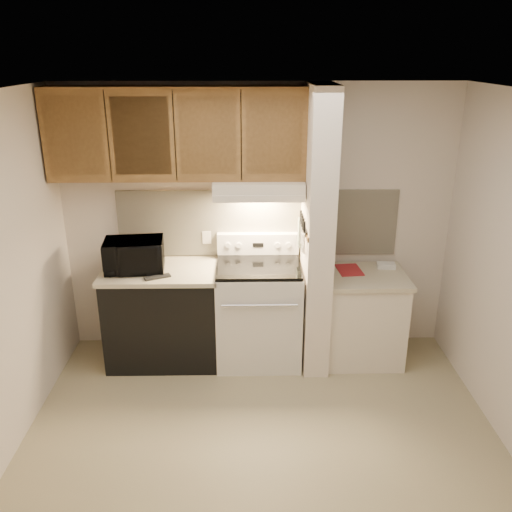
{
  "coord_description": "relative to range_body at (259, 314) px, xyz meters",
  "views": [
    {
      "loc": [
        -0.1,
        -3.33,
        2.74
      ],
      "look_at": [
        -0.03,
        0.75,
        1.19
      ],
      "focal_mm": 38.0,
      "sensor_mm": 36.0,
      "label": 1
    }
  ],
  "objects": [
    {
      "name": "range_hood",
      "position": [
        0.0,
        0.12,
        1.17
      ],
      "size": [
        0.78,
        0.44,
        0.15
      ],
      "primitive_type": "cube",
      "color": "silver",
      "rests_on": "upper_cabinets"
    },
    {
      "name": "right_cab_base",
      "position": [
        0.97,
        -0.01,
        -0.06
      ],
      "size": [
        0.7,
        0.6,
        0.81
      ],
      "primitive_type": "cube",
      "color": "silver",
      "rests_on": "floor"
    },
    {
      "name": "knife_blade_e",
      "position": [
        0.38,
        0.11,
        0.75
      ],
      "size": [
        0.01,
        0.04,
        0.18
      ],
      "primitive_type": "cube",
      "color": "silver",
      "rests_on": "knife_strip"
    },
    {
      "name": "knife_handle_c",
      "position": [
        0.38,
        -0.05,
        0.91
      ],
      "size": [
        0.02,
        0.02,
        0.1
      ],
      "primitive_type": "cylinder",
      "color": "black",
      "rests_on": "knife_strip"
    },
    {
      "name": "range_display",
      "position": [
        0.0,
        0.24,
        0.59
      ],
      "size": [
        0.1,
        0.01,
        0.04
      ],
      "primitive_type": "cube",
      "color": "black",
      "rests_on": "range_backguard"
    },
    {
      "name": "cab_gap_a",
      "position": [
        -1.23,
        0.01,
        1.62
      ],
      "size": [
        0.01,
        0.01,
        0.73
      ],
      "primitive_type": "cube",
      "color": "black",
      "rests_on": "upper_cabinets"
    },
    {
      "name": "cab_door_d",
      "position": [
        0.13,
        0.01,
        1.62
      ],
      "size": [
        0.46,
        0.01,
        0.63
      ],
      "primitive_type": "cube",
      "color": "brown",
      "rests_on": "upper_cabinets"
    },
    {
      "name": "oven_handle",
      "position": [
        0.0,
        -0.35,
        0.26
      ],
      "size": [
        0.65,
        0.02,
        0.02
      ],
      "primitive_type": "cylinder",
      "rotation": [
        0.0,
        1.57,
        0.0
      ],
      "color": "silver",
      "rests_on": "range_body"
    },
    {
      "name": "cab_gap_c",
      "position": [
        -0.14,
        0.01,
        1.62
      ],
      "size": [
        0.01,
        0.01,
        0.73
      ],
      "primitive_type": "cube",
      "color": "black",
      "rests_on": "upper_cabinets"
    },
    {
      "name": "dishwasher_front",
      "position": [
        -0.88,
        0.01,
        -0.03
      ],
      "size": [
        1.0,
        0.63,
        0.87
      ],
      "primitive_type": "cube",
      "color": "black",
      "rests_on": "floor"
    },
    {
      "name": "teal_jar",
      "position": [
        -1.23,
        0.04,
        0.5
      ],
      "size": [
        0.11,
        0.11,
        0.1
      ],
      "primitive_type": "cylinder",
      "rotation": [
        0.0,
        0.0,
        0.29
      ],
      "color": "#276057",
      "rests_on": "left_countertop"
    },
    {
      "name": "left_countertop",
      "position": [
        -0.88,
        0.01,
        0.43
      ],
      "size": [
        1.04,
        0.67,
        0.04
      ],
      "primitive_type": "cube",
      "color": "beige",
      "rests_on": "dishwasher_front"
    },
    {
      "name": "microwave",
      "position": [
        -1.1,
        -0.01,
        0.59
      ],
      "size": [
        0.54,
        0.4,
        0.28
      ],
      "primitive_type": "imported",
      "rotation": [
        0.0,
        0.0,
        0.11
      ],
      "color": "black",
      "rests_on": "left_countertop"
    },
    {
      "name": "right_countertop",
      "position": [
        0.97,
        -0.01,
        0.37
      ],
      "size": [
        0.74,
        0.64,
        0.04
      ],
      "primitive_type": "cube",
      "color": "beige",
      "rests_on": "right_cab_base"
    },
    {
      "name": "knife_blade_b",
      "position": [
        0.38,
        -0.15,
        0.75
      ],
      "size": [
        0.01,
        0.04,
        0.18
      ],
      "primitive_type": "cube",
      "color": "silver",
      "rests_on": "knife_strip"
    },
    {
      "name": "partition_pillar",
      "position": [
        0.51,
        -0.01,
        0.79
      ],
      "size": [
        0.22,
        0.7,
        2.5
      ],
      "primitive_type": "cube",
      "color": "silver",
      "rests_on": "floor"
    },
    {
      "name": "backsplash",
      "position": [
        0.0,
        0.33,
        0.78
      ],
      "size": [
        2.6,
        0.02,
        0.63
      ],
      "primitive_type": "cube",
      "color": "beige",
      "rests_on": "wall_back"
    },
    {
      "name": "knife_handle_e",
      "position": [
        0.38,
        0.11,
        0.91
      ],
      "size": [
        0.02,
        0.02,
        0.1
      ],
      "primitive_type": "cylinder",
      "color": "black",
      "rests_on": "knife_strip"
    },
    {
      "name": "knife_handle_d",
      "position": [
        0.38,
        0.03,
        0.91
      ],
      "size": [
        0.02,
        0.02,
        0.1
      ],
      "primitive_type": "cylinder",
      "color": "black",
      "rests_on": "knife_strip"
    },
    {
      "name": "knife_handle_b",
      "position": [
        0.38,
        -0.13,
        0.91
      ],
      "size": [
        0.02,
        0.02,
        0.1
      ],
      "primitive_type": "cylinder",
      "color": "black",
      "rests_on": "knife_strip"
    },
    {
      "name": "range_knob_right_outer",
      "position": [
        0.28,
        0.24,
        0.59
      ],
      "size": [
        0.05,
        0.02,
        0.05
      ],
      "primitive_type": "cylinder",
      "rotation": [
        1.57,
        0.0,
        0.0
      ],
      "color": "silver",
      "rests_on": "range_backguard"
    },
    {
      "name": "oven_mitt",
      "position": [
        0.38,
        0.17,
        0.74
      ],
      "size": [
        0.03,
        0.11,
        0.26
      ],
      "primitive_type": "cube",
      "color": "slate",
      "rests_on": "partition_pillar"
    },
    {
      "name": "upper_cabinets",
      "position": [
        -0.69,
        0.17,
        1.62
      ],
      "size": [
        2.18,
        0.33,
        0.77
      ],
      "primitive_type": "cube",
      "color": "brown",
      "rests_on": "wall_back"
    },
    {
      "name": "range_backguard",
      "position": [
        0.0,
        0.28,
        0.59
      ],
      "size": [
        0.76,
        0.08,
        0.2
      ],
      "primitive_type": "cube",
      "color": "silver",
      "rests_on": "range_body"
    },
    {
      "name": "hood_lip",
      "position": [
        0.0,
        -0.08,
        1.12
      ],
      "size": [
        0.78,
        0.04,
        0.06
      ],
      "primitive_type": "cube",
      "color": "silver",
      "rests_on": "range_hood"
    },
    {
      "name": "knife_handle_a",
      "position": [
        0.38,
        -0.22,
        0.91
      ],
      "size": [
        0.02,
        0.02,
        0.1
      ],
      "primitive_type": "cylinder",
      "color": "black",
      "rests_on": "knife_strip"
    },
    {
      "name": "white_box",
      "position": [
        1.19,
        0.16,
        0.41
      ],
      "size": [
        0.17,
        0.13,
        0.04
      ],
      "primitive_type": "cube",
      "rotation": [
        0.0,
        0.0,
        -0.11
      ],
      "color": "white",
      "rests_on": "right_countertop"
    },
    {
      "name": "cab_gap_b",
      "position": [
        -0.69,
        0.01,
        1.62
      ],
      "size": [
        0.01,
        0.01,
        0.73
      ],
      "primitive_type": "cube",
      "color": "black",
      "rests_on": "upper_cabinets"
    },
    {
      "name": "range_knob_left_outer",
      "position": [
        -0.28,
        0.24,
        0.59
      ],
      "size": [
        0.05,
        0.02,
        0.05
      ],
      "primitive_type": "cylinder",
      "rotation": [
        1.57,
        0.0,
        0.0
      ],
      "color": "silver",
      "rests_on": "range_backguard"
    },
    {
      "name": "range_knob_right_inner",
      "position": [
        0.18,
        0.24,
        0.59
      ],
      "size": [
        0.05,
        0.02,
        0.05
      ],
      "primitive_type": "cylinder",
      "rotation": [
        1.57,
        0.0,
        0.0
      ],
      "color": "silver",
      "rests_on": "range_backguard"
    },
    {
      "name": "range_knob_left_inner",
      "position": [
        -0.18,
        0.24,
        0.59
      ],
      "size": [
        0.05,
        0.02,
        0.05
      ],
      "primitive_type": "cylinder",
      "rotation": [
        1.57,
        0.0,
        0.0
      ],
      "color": "silver",
      "rests_on": "range_backguard"
    },
    {
      "name": "red_folder",
      "position": [
        0.84,
        0.09,
        0.39
      ],
      "size": [
        0.24,
        0.3,
        0.01
      ],
      "primitive_type": "cube",
      "rotation": [
        0.0,
        0.0,
        0.1
      ],
      "color": "#A82328",
      "rests_on": "right_countertop"
    },
    {
      "name": "cab_door_b",
      "position": [
        -0.96,
        0.01,
        1.62
      ],
      "size": [
        0.46,
        0.01,
        0.63
      ],
      "primitive_type": "cube",
      "color": "brown",
      "rests_on": "upper_cabinets"
    },
    {
      "name": "cab_door_a",
      "position": [
        -1.51,
        0.01,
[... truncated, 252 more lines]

